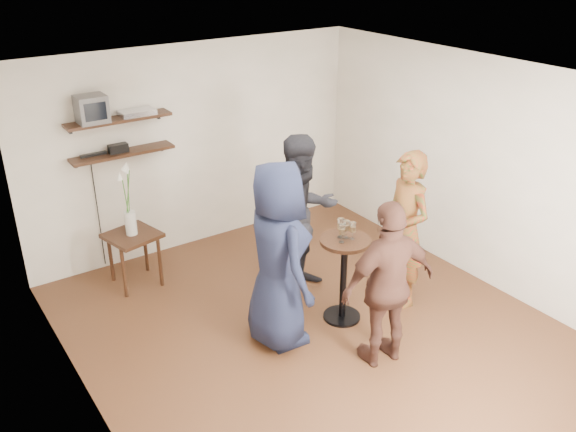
# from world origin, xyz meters

# --- Properties ---
(room) EXTENTS (4.58, 5.08, 2.68)m
(room) POSITION_xyz_m (0.00, 0.00, 1.30)
(room) COLOR #462616
(room) RESTS_ON ground
(shelf_upper) EXTENTS (1.20, 0.25, 0.04)m
(shelf_upper) POSITION_xyz_m (-1.00, 2.38, 1.85)
(shelf_upper) COLOR black
(shelf_upper) RESTS_ON room
(shelf_lower) EXTENTS (1.20, 0.25, 0.04)m
(shelf_lower) POSITION_xyz_m (-1.00, 2.38, 1.45)
(shelf_lower) COLOR black
(shelf_lower) RESTS_ON room
(crt_monitor) EXTENTS (0.32, 0.30, 0.30)m
(crt_monitor) POSITION_xyz_m (-1.29, 2.38, 2.02)
(crt_monitor) COLOR #59595B
(crt_monitor) RESTS_ON shelf_upper
(dvd_deck) EXTENTS (0.40, 0.24, 0.06)m
(dvd_deck) POSITION_xyz_m (-0.78, 2.38, 1.90)
(dvd_deck) COLOR silver
(dvd_deck) RESTS_ON shelf_upper
(radio) EXTENTS (0.22, 0.10, 0.10)m
(radio) POSITION_xyz_m (-1.05, 2.38, 1.52)
(radio) COLOR black
(radio) RESTS_ON shelf_lower
(power_strip) EXTENTS (0.30, 0.05, 0.03)m
(power_strip) POSITION_xyz_m (-1.32, 2.42, 1.48)
(power_strip) COLOR black
(power_strip) RESTS_ON shelf_lower
(side_table) EXTENTS (0.64, 0.64, 0.65)m
(side_table) POSITION_xyz_m (-1.16, 1.91, 0.54)
(side_table) COLOR black
(side_table) RESTS_ON room
(vase_lilies) EXTENTS (0.19, 0.19, 0.89)m
(vase_lilies) POSITION_xyz_m (-1.16, 1.91, 0.93)
(vase_lilies) COLOR silver
(vase_lilies) RESTS_ON side_table
(drinks_table) EXTENTS (0.52, 0.52, 0.95)m
(drinks_table) POSITION_xyz_m (0.38, -0.02, 0.61)
(drinks_table) COLOR black
(drinks_table) RESTS_ON room
(wine_glass_fl) EXTENTS (0.07, 0.07, 0.20)m
(wine_glass_fl) POSITION_xyz_m (0.31, -0.05, 1.08)
(wine_glass_fl) COLOR silver
(wine_glass_fl) RESTS_ON drinks_table
(wine_glass_fr) EXTENTS (0.06, 0.06, 0.19)m
(wine_glass_fr) POSITION_xyz_m (0.44, -0.05, 1.07)
(wine_glass_fr) COLOR silver
(wine_glass_fr) RESTS_ON drinks_table
(wine_glass_bl) EXTENTS (0.07, 0.07, 0.21)m
(wine_glass_bl) POSITION_xyz_m (0.36, 0.04, 1.09)
(wine_glass_bl) COLOR silver
(wine_glass_bl) RESTS_ON drinks_table
(wine_glass_br) EXTENTS (0.06, 0.06, 0.19)m
(wine_glass_br) POSITION_xyz_m (0.40, -0.00, 1.08)
(wine_glass_br) COLOR silver
(wine_glass_br) RESTS_ON drinks_table
(person_plaid) EXTENTS (0.48, 0.68, 1.75)m
(person_plaid) POSITION_xyz_m (1.14, -0.10, 0.87)
(person_plaid) COLOR #AF1B14
(person_plaid) RESTS_ON room
(person_dark) EXTENTS (0.91, 0.72, 1.84)m
(person_dark) POSITION_xyz_m (0.40, 0.75, 0.92)
(person_dark) COLOR black
(person_dark) RESTS_ON room
(person_navy) EXTENTS (0.70, 0.99, 1.90)m
(person_navy) POSITION_xyz_m (-0.38, 0.07, 0.95)
(person_navy) COLOR #161B32
(person_navy) RESTS_ON room
(person_brown) EXTENTS (1.02, 0.53, 1.66)m
(person_brown) POSITION_xyz_m (0.27, -0.78, 0.83)
(person_brown) COLOR #48281E
(person_brown) RESTS_ON room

